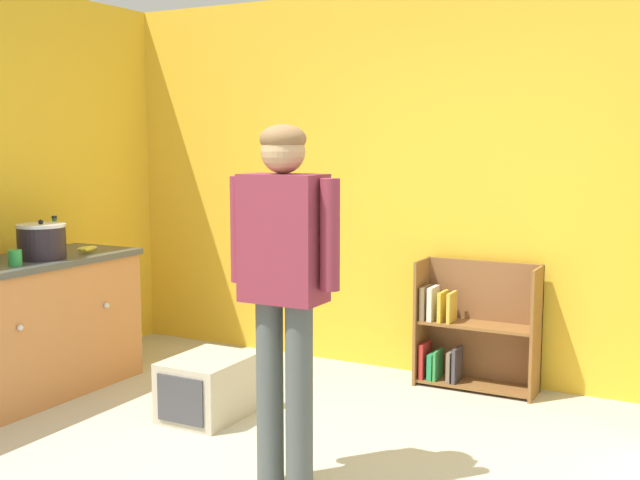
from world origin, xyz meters
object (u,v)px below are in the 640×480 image
green_glass_bottle (55,237)px  pet_carrier (208,387)px  green_cup (15,258)px  bookshelf (470,333)px  crock_pot (42,241)px  standing_person (284,273)px  banana_bunch (89,249)px

green_glass_bottle → pet_carrier: bearing=-4.6°
green_cup → bookshelf: bearing=37.1°
bookshelf → crock_pot: size_ratio=2.78×
standing_person → crock_pot: standing_person is taller
banana_bunch → standing_person: bearing=-22.1°
pet_carrier → green_cup: green_cup is taller
standing_person → bookshelf: bearing=81.3°
bookshelf → banana_bunch: banana_bunch is taller
crock_pot → green_glass_bottle: (-0.17, 0.28, -0.01)m
crock_pot → banana_bunch: crock_pot is taller
pet_carrier → green_glass_bottle: 1.57m
pet_carrier → green_glass_bottle: bearing=175.4°
banana_bunch → green_glass_bottle: (-0.23, -0.07, 0.07)m
standing_person → crock_pot: size_ratio=5.64×
crock_pot → green_cup: 0.28m
pet_carrier → banana_bunch: (-1.10, 0.18, 0.75)m
bookshelf → green_glass_bottle: (-2.54, -1.20, 0.63)m
green_cup → crock_pot: bearing=103.0°
bookshelf → green_cup: size_ratio=8.95×
pet_carrier → crock_pot: (-1.16, -0.17, 0.83)m
green_glass_bottle → green_cup: 0.59m
pet_carrier → banana_bunch: banana_bunch is taller
crock_pot → green_cup: size_ratio=3.22×
bookshelf → standing_person: size_ratio=0.49×
bookshelf → crock_pot: (-2.37, -1.48, 0.64)m
bookshelf → crock_pot: 2.86m
standing_person → banana_bunch: size_ratio=11.04×
standing_person → green_glass_bottle: bearing=161.6°
banana_bunch → green_cup: (0.01, -0.62, 0.02)m
crock_pot → green_glass_bottle: crock_pot is taller
banana_bunch → crock_pot: bearing=-98.9°
standing_person → pet_carrier: size_ratio=3.12×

